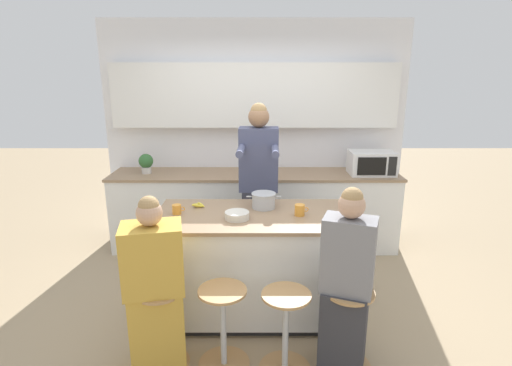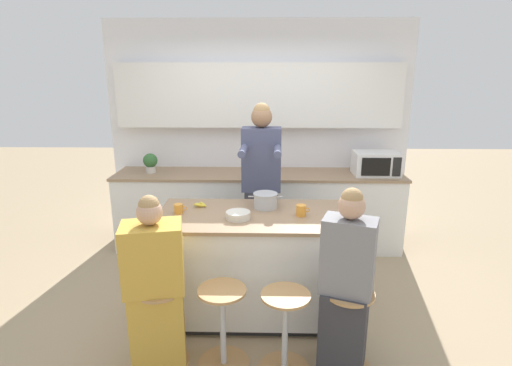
% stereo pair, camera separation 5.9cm
% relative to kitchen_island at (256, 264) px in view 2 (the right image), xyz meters
% --- Properties ---
extents(ground_plane, '(16.00, 16.00, 0.00)m').
position_rel_kitchen_island_xyz_m(ground_plane, '(0.00, 0.00, -0.47)').
color(ground_plane, tan).
extents(wall_back, '(3.68, 0.22, 2.70)m').
position_rel_kitchen_island_xyz_m(wall_back, '(0.00, 1.74, 1.07)').
color(wall_back, white).
rests_on(wall_back, ground_plane).
extents(back_counter, '(3.42, 0.63, 0.93)m').
position_rel_kitchen_island_xyz_m(back_counter, '(0.00, 1.44, -0.01)').
color(back_counter, white).
rests_on(back_counter, ground_plane).
extents(kitchen_island, '(1.67, 0.82, 0.94)m').
position_rel_kitchen_island_xyz_m(kitchen_island, '(0.00, 0.00, 0.00)').
color(kitchen_island, black).
rests_on(kitchen_island, ground_plane).
extents(bar_stool_leftmost, '(0.38, 0.38, 0.62)m').
position_rel_kitchen_island_xyz_m(bar_stool_leftmost, '(-0.67, -0.68, -0.15)').
color(bar_stool_leftmost, tan).
rests_on(bar_stool_leftmost, ground_plane).
extents(bar_stool_center_left, '(0.38, 0.38, 0.62)m').
position_rel_kitchen_island_xyz_m(bar_stool_center_left, '(-0.22, -0.68, -0.15)').
color(bar_stool_center_left, tan).
rests_on(bar_stool_center_left, ground_plane).
extents(bar_stool_center_right, '(0.38, 0.38, 0.62)m').
position_rel_kitchen_island_xyz_m(bar_stool_center_right, '(0.22, -0.74, -0.15)').
color(bar_stool_center_right, tan).
rests_on(bar_stool_center_right, ground_plane).
extents(bar_stool_rightmost, '(0.38, 0.38, 0.62)m').
position_rel_kitchen_island_xyz_m(bar_stool_rightmost, '(0.67, -0.70, -0.15)').
color(bar_stool_rightmost, tan).
rests_on(bar_stool_rightmost, ground_plane).
extents(person_cooking, '(0.41, 0.58, 1.81)m').
position_rel_kitchen_island_xyz_m(person_cooking, '(0.04, 0.73, 0.44)').
color(person_cooking, '#383842').
rests_on(person_cooking, ground_plane).
extents(person_wrapped_blanket, '(0.46, 0.36, 1.31)m').
position_rel_kitchen_island_xyz_m(person_wrapped_blanket, '(-0.69, -0.69, 0.14)').
color(person_wrapped_blanket, gold).
rests_on(person_wrapped_blanket, ground_plane).
extents(person_seated_near, '(0.41, 0.36, 1.37)m').
position_rel_kitchen_island_xyz_m(person_seated_near, '(0.64, -0.69, 0.16)').
color(person_seated_near, '#333338').
rests_on(person_seated_near, ground_plane).
extents(cooking_pot, '(0.30, 0.21, 0.14)m').
position_rel_kitchen_island_xyz_m(cooking_pot, '(0.08, 0.16, 0.53)').
color(cooking_pot, '#B7BABC').
rests_on(cooking_pot, kitchen_island).
extents(fruit_bowl, '(0.20, 0.20, 0.06)m').
position_rel_kitchen_island_xyz_m(fruit_bowl, '(-0.14, -0.11, 0.49)').
color(fruit_bowl, silver).
rests_on(fruit_bowl, kitchen_island).
extents(coffee_cup_near, '(0.11, 0.08, 0.08)m').
position_rel_kitchen_island_xyz_m(coffee_cup_near, '(-0.65, 0.01, 0.50)').
color(coffee_cup_near, orange).
rests_on(coffee_cup_near, kitchen_island).
extents(coffee_cup_far, '(0.12, 0.08, 0.09)m').
position_rel_kitchen_island_xyz_m(coffee_cup_far, '(0.38, -0.03, 0.51)').
color(coffee_cup_far, orange).
rests_on(coffee_cup_far, kitchen_island).
extents(banana_bunch, '(0.13, 0.09, 0.04)m').
position_rel_kitchen_island_xyz_m(banana_bunch, '(-0.50, 0.18, 0.48)').
color(banana_bunch, yellow).
rests_on(banana_bunch, kitchen_island).
extents(microwave, '(0.52, 0.35, 0.27)m').
position_rel_kitchen_island_xyz_m(microwave, '(1.37, 1.40, 0.59)').
color(microwave, white).
rests_on(microwave, back_counter).
extents(potted_plant, '(0.17, 0.17, 0.23)m').
position_rel_kitchen_island_xyz_m(potted_plant, '(-1.29, 1.44, 0.59)').
color(potted_plant, beige).
rests_on(potted_plant, back_counter).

